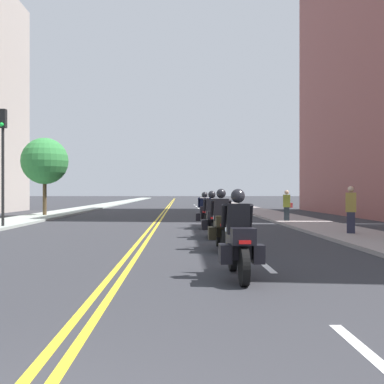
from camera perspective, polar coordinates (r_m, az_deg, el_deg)
The scene contains 14 objects.
ground_plane at distance 50.45m, azimuth -2.83°, elevation -1.78°, with size 264.00×264.00×0.00m, color #2E2F33.
sidewalk_left at distance 51.15m, azimuth -11.10°, elevation -1.69°, with size 2.70×144.00×0.12m, color #9CA69E.
sidewalk_right at distance 50.81m, azimuth 5.50°, elevation -1.70°, with size 2.70×144.00×0.12m, color gray.
centreline_yellow_inner at distance 50.45m, azimuth -2.96°, elevation -1.78°, with size 0.12×132.00×0.01m, color yellow.
centreline_yellow_outer at distance 50.44m, azimuth -2.69°, elevation -1.78°, with size 0.12×132.00×0.01m, color yellow.
lane_dashes_white at distance 31.50m, azimuth 1.84°, elevation -2.85°, with size 0.14×56.40×0.01m.
motorcycle_0 at distance 8.73m, azimuth 5.56°, elevation -6.01°, with size 0.77×2.21×1.63m.
motorcycle_1 at distance 12.99m, azimuth 3.52°, elevation -4.02°, with size 0.76×2.20×1.66m.
motorcycle_2 at distance 16.42m, azimuth 2.40°, elevation -3.25°, with size 0.76×2.15×1.61m.
motorcycle_3 at distance 20.70m, azimuth 1.52°, elevation -2.51°, with size 0.78×2.14×1.58m.
traffic_light_near at distance 22.17m, azimuth -21.55°, elevation 4.98°, with size 0.28×0.38×5.12m.
pedestrian_0 at distance 24.76m, azimuth 11.20°, elevation -1.65°, with size 0.50×0.29×1.67m.
pedestrian_1 at distance 17.81m, azimuth 18.35°, elevation -2.10°, with size 0.41×0.33×1.78m.
street_tree_0 at distance 31.84m, azimuth -17.10°, elevation 3.51°, with size 2.95×2.95×5.01m.
Camera 1 is at (1.17, -2.41, 1.57)m, focal length 44.90 mm.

